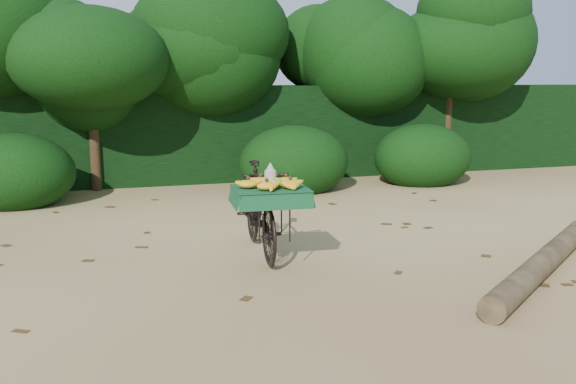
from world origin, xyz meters
name	(u,v)px	position (x,y,z in m)	size (l,w,h in m)	color
ground	(282,270)	(0.00, 0.00, 0.00)	(80.00, 80.00, 0.00)	tan
vendor_bicycle	(260,208)	(-0.06, 0.62, 0.52)	(0.77, 1.78, 1.02)	black
fallen_log	(545,261)	(2.48, -0.86, 0.12)	(0.24, 0.24, 3.28)	brown
hedge_backdrop	(191,132)	(0.00, 6.30, 0.90)	(26.00, 1.80, 1.80)	black
tree_row	(159,75)	(-0.65, 5.50, 2.00)	(14.50, 2.00, 4.00)	black
bush_clumps	(238,167)	(0.50, 4.30, 0.45)	(8.80, 1.70, 0.90)	black
leaf_litter	(265,252)	(0.00, 0.65, 0.01)	(7.00, 7.30, 0.01)	#473013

